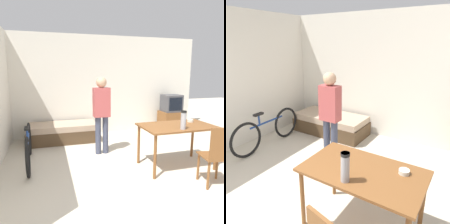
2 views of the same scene
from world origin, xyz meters
The scene contains 10 objects.
ground_plane centered at (0.00, 0.00, 0.00)m, with size 20.00×20.00×0.00m, color beige.
wall_back centered at (0.00, 3.75, 1.35)m, with size 5.70×0.06×2.70m.
daybed centered at (-1.13, 3.24, 0.22)m, with size 1.72×0.79×0.45m.
tv centered at (1.96, 3.28, 0.50)m, with size 0.60×0.52×1.08m.
dining_table centered at (0.76, 1.11, 0.69)m, with size 1.31×0.78×0.78m.
wooden_chair centered at (0.93, 0.29, 0.53)m, with size 0.47×0.47×0.95m.
bicycle centered at (-1.83, 1.97, 0.35)m, with size 0.13×1.75×0.77m.
person_standing centered at (-0.38, 2.14, 0.94)m, with size 0.34×0.22×1.62m.
thermos_flask centered at (0.69, 0.84, 0.95)m, with size 0.09×0.09×0.31m.
mate_bowl centered at (1.15, 1.28, 0.80)m, with size 0.11×0.11×0.05m.
Camera 1 is at (-1.44, -2.20, 1.72)m, focal length 35.00 mm.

